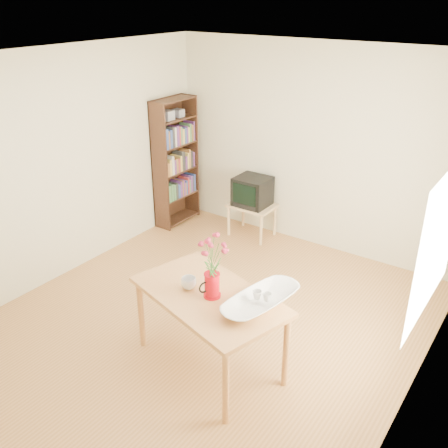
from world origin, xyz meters
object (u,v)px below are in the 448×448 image
Objects in this scene: table at (209,303)px; bowl at (262,279)px; mug at (189,283)px; television at (253,191)px; pitcher at (212,286)px.

bowl is at bearing 31.02° from table.
mug reaches higher than television.
television is at bearing -78.73° from mug.
television is (-0.90, 2.50, -0.14)m from mug.
pitcher is at bearing 175.37° from mug.
bowl is at bearing 37.51° from pitcher.
bowl reaches higher than table.
table is at bearing -164.52° from bowl.
pitcher is at bearing 5.05° from table.
mug is at bearing -167.18° from bowl.
table is 2.71m from television.
bowl is (0.40, 0.13, 0.14)m from pitcher.
mug is at bearing -157.72° from table.
television is (-1.54, 2.36, -0.33)m from bowl.
television is at bearing 134.24° from pitcher.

